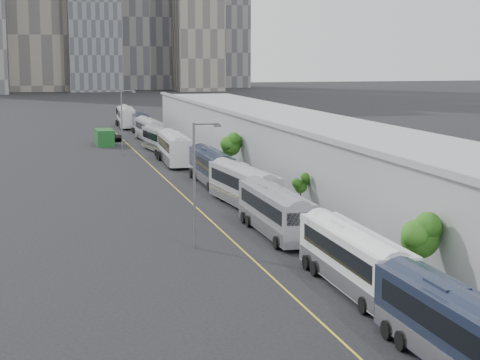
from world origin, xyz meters
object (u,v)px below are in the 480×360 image
object	(u,v)px
bus_4	(244,190)
suv	(110,136)
bus_2	(353,263)
bus_5	(211,170)
bus_10	(126,119)
bus_6	(174,151)
bus_8	(149,132)
bus_7	(160,142)
street_lamp_near	(197,176)
bus_9	(143,126)
street_lamp_far	(123,118)
bus_1	(462,340)
bus_3	(275,215)
shipping_container	(104,137)

from	to	relation	value
bus_4	suv	xyz separation A→B (m)	(-6.36, 61.05, -0.85)
bus_2	bus_5	size ratio (longest dim) A/B	0.99
bus_5	bus_10	distance (m)	71.57
bus_6	bus_8	size ratio (longest dim) A/B	1.07
bus_7	street_lamp_near	world-z (taller)	street_lamp_near
bus_8	bus_9	world-z (taller)	bus_8
bus_4	street_lamp_near	distance (m)	16.52
bus_2	street_lamp_far	distance (m)	67.89
bus_5	street_lamp_far	size ratio (longest dim) A/B	1.41
bus_1	bus_7	bearing A→B (deg)	89.84
bus_6	street_lamp_near	world-z (taller)	street_lamp_near
bus_1	bus_8	size ratio (longest dim) A/B	1.00
bus_1	bus_3	world-z (taller)	bus_1
street_lamp_near	shipping_container	bearing A→B (deg)	90.57
bus_6	bus_7	distance (m)	12.94
bus_7	bus_10	bearing A→B (deg)	84.91
bus_2	bus_3	distance (m)	15.01
bus_2	bus_9	xyz separation A→B (m)	(0.39, 96.73, -0.05)
bus_7	street_lamp_far	xyz separation A→B (m)	(-5.42, -3.00, 3.69)
street_lamp_near	street_lamp_far	size ratio (longest dim) A/B	1.00
bus_1	bus_10	size ratio (longest dim) A/B	0.91
bus_2	shipping_container	world-z (taller)	bus_2
bus_6	street_lamp_far	bearing A→B (deg)	120.40
bus_6	suv	world-z (taller)	bus_6
bus_6	street_lamp_near	bearing A→B (deg)	-95.26
bus_2	bus_8	xyz separation A→B (m)	(-0.06, 85.75, 0.00)
bus_8	bus_10	xyz separation A→B (m)	(-0.74, 26.21, 0.14)
bus_1	suv	size ratio (longest dim) A/B	2.36
bus_10	suv	world-z (taller)	bus_10
bus_2	bus_7	size ratio (longest dim) A/B	1.03
bus_9	street_lamp_near	world-z (taller)	street_lamp_near
bus_9	bus_5	bearing A→B (deg)	-88.70
bus_6	bus_8	bearing A→B (deg)	90.91
bus_2	bus_5	bearing A→B (deg)	90.20
bus_5	bus_10	size ratio (longest dim) A/B	0.92
bus_8	street_lamp_near	bearing A→B (deg)	-97.36
bus_4	bus_9	world-z (taller)	bus_4
bus_9	bus_10	world-z (taller)	bus_10
bus_4	bus_7	world-z (taller)	bus_4
bus_2	bus_10	bearing A→B (deg)	91.05
bus_4	bus_7	bearing A→B (deg)	86.24
bus_10	bus_2	bearing A→B (deg)	-86.35
street_lamp_far	bus_1	bearing A→B (deg)	-85.99
bus_3	street_lamp_far	world-z (taller)	street_lamp_far
bus_7	shipping_container	size ratio (longest dim) A/B	2.17
bus_1	bus_7	size ratio (longest dim) A/B	1.03
bus_4	shipping_container	bearing A→B (deg)	93.23
bus_9	bus_6	bearing A→B (deg)	-90.34
bus_8	bus_10	size ratio (longest dim) A/B	0.92
bus_1	shipping_container	world-z (taller)	bus_1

